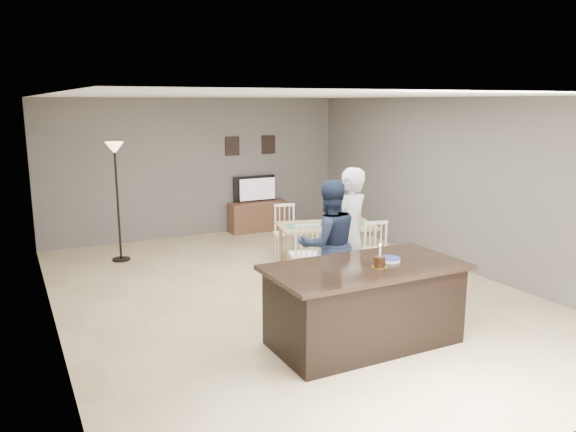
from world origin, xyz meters
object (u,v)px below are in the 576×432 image
kitchen_island (364,304)px  tv_console (258,216)px  birthday_cake (380,262)px  dining_table (326,232)px  woman (349,235)px  man (329,245)px  plate_stack (389,259)px  television (256,189)px  floor_lamp (116,169)px

kitchen_island → tv_console: kitchen_island is taller
birthday_cake → dining_table: bearing=70.0°
kitchen_island → woman: woman is taller
man → plate_stack: bearing=103.4°
television → floor_lamp: floor_lamp is taller
woman → floor_lamp: floor_lamp is taller
woman → television: bearing=-115.2°
birthday_cake → floor_lamp: 5.11m
kitchen_island → floor_lamp: floor_lamp is taller
kitchen_island → man: size_ratio=1.29×
television → dining_table: bearing=88.2°
birthday_cake → kitchen_island: bearing=124.7°
tv_console → television: size_ratio=1.31×
birthday_cake → dining_table: size_ratio=0.13×
birthday_cake → dining_table: birthday_cake is taller
woman → dining_table: bearing=-127.1°
kitchen_island → plate_stack: (0.32, 0.00, 0.47)m
birthday_cake → floor_lamp: (-1.85, 4.73, 0.58)m
television → floor_lamp: 3.21m
man → dining_table: (0.87, 1.51, -0.25)m
birthday_cake → plate_stack: bearing=30.6°
kitchen_island → woman: size_ratio=1.20×
tv_console → plate_stack: size_ratio=4.83×
tv_console → woman: woman is taller
birthday_cake → plate_stack: (0.23, 0.14, -0.04)m
dining_table → television: bearing=103.7°
floor_lamp → kitchen_island: bearing=-69.1°
man → plate_stack: (0.09, -1.15, 0.08)m
man → floor_lamp: (-1.99, 3.45, 0.71)m
plate_stack → dining_table: (0.78, 2.65, -0.33)m
birthday_cake → tv_console: bearing=79.0°
tv_console → plate_stack: plate_stack is taller
tv_console → man: bearing=-102.4°
kitchen_island → plate_stack: 0.56m
tv_console → dining_table: size_ratio=0.59×
woman → plate_stack: woman is taller
kitchen_island → television: 5.78m
kitchen_island → man: bearing=78.6°
kitchen_island → man: 1.23m
plate_stack → dining_table: bearing=73.5°
floor_lamp → birthday_cake: bearing=-68.7°
tv_console → birthday_cake: size_ratio=4.67×
kitchen_island → birthday_cake: bearing=-55.3°
kitchen_island → floor_lamp: 5.04m
man → floor_lamp: 4.04m
television → kitchen_island: bearing=78.0°
plate_stack → television: bearing=81.1°
kitchen_island → dining_table: 2.88m
kitchen_island → woman: bearing=64.2°
man → dining_table: size_ratio=0.83×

